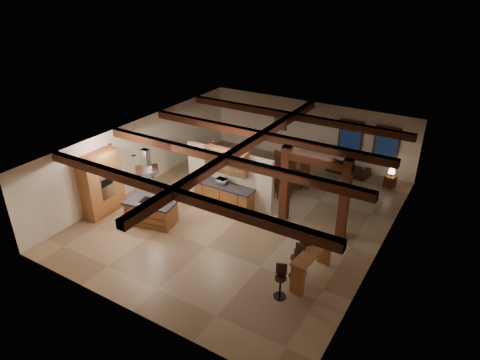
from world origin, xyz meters
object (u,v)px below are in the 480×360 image
object	(u,v)px
kitchen_island	(151,212)
sofa	(348,168)
bar_counter	(312,259)
dining_table	(282,181)

from	to	relation	value
kitchen_island	sofa	xyz separation A→B (m)	(4.78, 7.77, -0.18)
kitchen_island	bar_counter	world-z (taller)	bar_counter
kitchen_island	bar_counter	bearing A→B (deg)	1.16
dining_table	sofa	distance (m)	3.36
dining_table	bar_counter	distance (m)	5.97
kitchen_island	sofa	world-z (taller)	kitchen_island
dining_table	sofa	xyz separation A→B (m)	(1.95, 2.73, -0.01)
sofa	bar_counter	distance (m)	7.79
sofa	bar_counter	world-z (taller)	bar_counter
kitchen_island	dining_table	distance (m)	5.78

